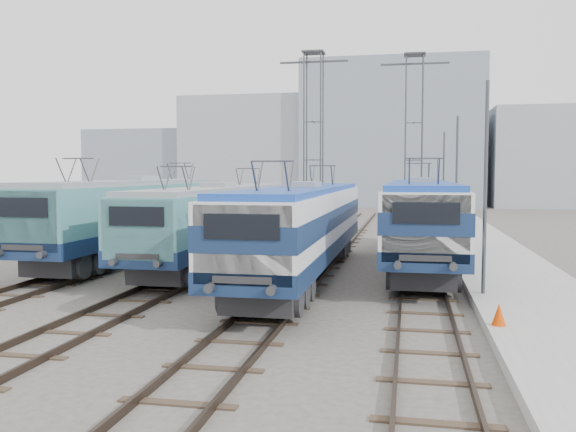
{
  "coord_description": "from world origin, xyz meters",
  "views": [
    {
      "loc": [
        6.25,
        -17.99,
        4.11
      ],
      "look_at": [
        1.27,
        7.0,
        2.32
      ],
      "focal_mm": 38.0,
      "sensor_mm": 36.0,
      "label": 1
    }
  ],
  "objects_px": {
    "locomotive_center_right": "(302,222)",
    "catenary_tower_east": "(414,136)",
    "mast_mid": "(456,185)",
    "mast_rear": "(443,182)",
    "locomotive_center_left": "(218,217)",
    "catenary_tower_west": "(313,135)",
    "mast_front": "(485,193)",
    "locomotive_far_right": "(420,213)",
    "locomotive_far_left": "(137,211)",
    "safety_cone": "(499,314)"
  },
  "relations": [
    {
      "from": "locomotive_center_right",
      "to": "catenary_tower_east",
      "type": "bearing_deg",
      "value": 77.46
    },
    {
      "from": "mast_mid",
      "to": "mast_rear",
      "type": "relative_size",
      "value": 1.0
    },
    {
      "from": "locomotive_center_left",
      "to": "catenary_tower_west",
      "type": "xyz_separation_m",
      "value": [
        2.25,
        13.64,
        4.5
      ]
    },
    {
      "from": "locomotive_center_right",
      "to": "catenary_tower_east",
      "type": "relative_size",
      "value": 1.47
    },
    {
      "from": "locomotive_center_left",
      "to": "catenary_tower_east",
      "type": "height_order",
      "value": "catenary_tower_east"
    },
    {
      "from": "mast_rear",
      "to": "mast_front",
      "type": "bearing_deg",
      "value": -90.0
    },
    {
      "from": "locomotive_center_left",
      "to": "locomotive_center_right",
      "type": "height_order",
      "value": "locomotive_center_right"
    },
    {
      "from": "locomotive_center_right",
      "to": "locomotive_center_left",
      "type": "bearing_deg",
      "value": 142.42
    },
    {
      "from": "locomotive_center_right",
      "to": "locomotive_far_right",
      "type": "distance_m",
      "value": 6.56
    },
    {
      "from": "mast_mid",
      "to": "locomotive_far_left",
      "type": "bearing_deg",
      "value": -164.07
    },
    {
      "from": "locomotive_center_right",
      "to": "locomotive_far_right",
      "type": "relative_size",
      "value": 0.96
    },
    {
      "from": "locomotive_center_right",
      "to": "mast_mid",
      "type": "bearing_deg",
      "value": 55.11
    },
    {
      "from": "mast_front",
      "to": "safety_cone",
      "type": "bearing_deg",
      "value": -91.36
    },
    {
      "from": "locomotive_far_right",
      "to": "catenary_tower_east",
      "type": "bearing_deg",
      "value": 91.0
    },
    {
      "from": "catenary_tower_east",
      "to": "mast_rear",
      "type": "xyz_separation_m",
      "value": [
        2.1,
        2.0,
        -3.14
      ]
    },
    {
      "from": "locomotive_center_left",
      "to": "safety_cone",
      "type": "distance_m",
      "value": 15.15
    },
    {
      "from": "locomotive_far_right",
      "to": "mast_rear",
      "type": "distance_m",
      "value": 16.47
    },
    {
      "from": "locomotive_center_left",
      "to": "mast_rear",
      "type": "xyz_separation_m",
      "value": [
        10.85,
        17.64,
        1.36
      ]
    },
    {
      "from": "locomotive_center_right",
      "to": "safety_cone",
      "type": "relative_size",
      "value": 31.21
    },
    {
      "from": "locomotive_far_right",
      "to": "catenary_tower_west",
      "type": "relative_size",
      "value": 1.52
    },
    {
      "from": "catenary_tower_east",
      "to": "mast_mid",
      "type": "xyz_separation_m",
      "value": [
        2.1,
        -10.0,
        -3.14
      ]
    },
    {
      "from": "locomotive_center_left",
      "to": "mast_rear",
      "type": "relative_size",
      "value": 2.45
    },
    {
      "from": "catenary_tower_west",
      "to": "safety_cone",
      "type": "height_order",
      "value": "catenary_tower_west"
    },
    {
      "from": "locomotive_center_left",
      "to": "mast_rear",
      "type": "distance_m",
      "value": 20.76
    },
    {
      "from": "locomotive_center_right",
      "to": "mast_mid",
      "type": "xyz_separation_m",
      "value": [
        6.35,
        9.11,
        1.25
      ]
    },
    {
      "from": "mast_mid",
      "to": "safety_cone",
      "type": "bearing_deg",
      "value": -90.35
    },
    {
      "from": "locomotive_far_left",
      "to": "catenary_tower_west",
      "type": "bearing_deg",
      "value": 61.4
    },
    {
      "from": "locomotive_far_left",
      "to": "locomotive_center_right",
      "type": "height_order",
      "value": "locomotive_far_left"
    },
    {
      "from": "catenary_tower_west",
      "to": "catenary_tower_east",
      "type": "xyz_separation_m",
      "value": [
        6.5,
        2.0,
        0.0
      ]
    },
    {
      "from": "mast_rear",
      "to": "safety_cone",
      "type": "height_order",
      "value": "mast_rear"
    },
    {
      "from": "locomotive_far_right",
      "to": "locomotive_center_left",
      "type": "bearing_deg",
      "value": -171.68
    },
    {
      "from": "catenary_tower_east",
      "to": "mast_mid",
      "type": "distance_m",
      "value": 10.69
    },
    {
      "from": "locomotive_center_right",
      "to": "locomotive_far_right",
      "type": "height_order",
      "value": "locomotive_far_right"
    },
    {
      "from": "locomotive_center_right",
      "to": "mast_rear",
      "type": "xyz_separation_m",
      "value": [
        6.35,
        21.11,
        1.25
      ]
    },
    {
      "from": "locomotive_center_left",
      "to": "catenary_tower_east",
      "type": "distance_m",
      "value": 18.48
    },
    {
      "from": "locomotive_far_right",
      "to": "locomotive_far_left",
      "type": "bearing_deg",
      "value": -179.76
    },
    {
      "from": "mast_mid",
      "to": "locomotive_center_right",
      "type": "bearing_deg",
      "value": -124.89
    },
    {
      "from": "catenary_tower_west",
      "to": "safety_cone",
      "type": "bearing_deg",
      "value": -70.64
    },
    {
      "from": "locomotive_center_right",
      "to": "catenary_tower_west",
      "type": "distance_m",
      "value": 17.8
    },
    {
      "from": "catenary_tower_east",
      "to": "locomotive_center_right",
      "type": "bearing_deg",
      "value": -102.54
    },
    {
      "from": "catenary_tower_west",
      "to": "locomotive_far_left",
      "type": "bearing_deg",
      "value": -118.6
    },
    {
      "from": "locomotive_center_left",
      "to": "mast_front",
      "type": "bearing_deg",
      "value": -30.37
    },
    {
      "from": "locomotive_far_left",
      "to": "safety_cone",
      "type": "distance_m",
      "value": 19.37
    },
    {
      "from": "mast_mid",
      "to": "mast_front",
      "type": "bearing_deg",
      "value": -90.0
    },
    {
      "from": "catenary_tower_west",
      "to": "catenary_tower_east",
      "type": "bearing_deg",
      "value": 17.1
    },
    {
      "from": "locomotive_center_left",
      "to": "catenary_tower_west",
      "type": "height_order",
      "value": "catenary_tower_west"
    },
    {
      "from": "locomotive_far_right",
      "to": "catenary_tower_east",
      "type": "xyz_separation_m",
      "value": [
        -0.25,
        14.33,
        4.31
      ]
    },
    {
      "from": "catenary_tower_east",
      "to": "safety_cone",
      "type": "relative_size",
      "value": 21.3
    },
    {
      "from": "catenary_tower_east",
      "to": "safety_cone",
      "type": "bearing_deg",
      "value": -85.63
    },
    {
      "from": "mast_rear",
      "to": "safety_cone",
      "type": "xyz_separation_m",
      "value": [
        -0.1,
        -28.2,
        -2.92
      ]
    }
  ]
}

